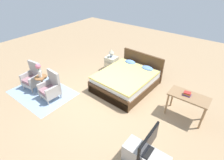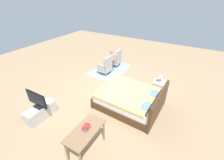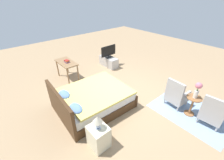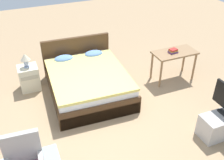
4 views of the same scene
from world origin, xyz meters
TOP-DOWN VIEW (x-y plane):
  - ground_plane at (0.00, 0.00)m, footprint 16.00×16.00m
  - floor_rug at (-1.98, -0.96)m, footprint 2.10×1.50m
  - bed at (0.10, 1.11)m, footprint 1.77×2.17m
  - armchair_by_window_left at (-2.49, -0.90)m, footprint 0.59×0.59m
  - armchair_by_window_right at (-1.48, -0.90)m, footprint 0.58×0.58m
  - side_table at (-1.98, -0.87)m, footprint 0.40×0.40m
  - flower_vase at (-1.98, -0.87)m, footprint 0.17×0.17m
  - nightstand at (-1.09, 1.76)m, footprint 0.44×0.41m
  - table_lamp at (-1.09, 1.76)m, footprint 0.22×0.22m
  - tv_stand at (2.04, -1.12)m, footprint 0.96×0.40m
  - tv_flatscreen at (2.04, -1.12)m, footprint 0.20×0.79m
  - vanity_desk at (2.22, 0.87)m, footprint 1.04×0.52m
  - book_stack at (2.15, 0.86)m, footprint 0.20×0.16m

SIDE VIEW (x-z plane):
  - ground_plane at x=0.00m, z-range 0.00..0.00m
  - floor_rug at x=-1.98m, z-range 0.00..0.01m
  - tv_stand at x=2.04m, z-range 0.00..0.45m
  - nightstand at x=-1.09m, z-range 0.00..0.58m
  - bed at x=0.10m, z-range -0.18..0.78m
  - side_table at x=-1.98m, z-range 0.08..0.67m
  - armchair_by_window_left at x=-2.49m, z-range -0.08..0.84m
  - armchair_by_window_right at x=-1.48m, z-range -0.08..0.84m
  - vanity_desk at x=2.22m, z-range 0.26..0.99m
  - tv_flatscreen at x=2.04m, z-range 0.46..1.00m
  - book_stack at x=2.15m, z-range 0.73..0.83m
  - table_lamp at x=-1.09m, z-range 0.63..0.96m
  - flower_vase at x=-1.98m, z-range 0.65..1.13m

